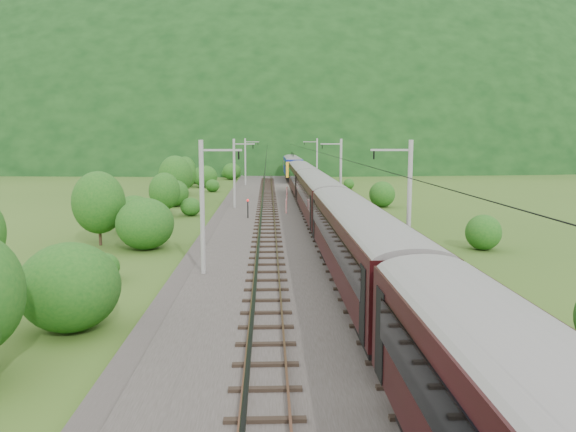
{
  "coord_description": "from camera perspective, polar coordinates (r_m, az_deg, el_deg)",
  "views": [
    {
      "loc": [
        -2.28,
        -33.19,
        8.43
      ],
      "look_at": [
        -0.8,
        8.39,
        2.6
      ],
      "focal_mm": 35.0,
      "sensor_mm": 36.0,
      "label": 1
    }
  ],
  "objects": [
    {
      "name": "track_left",
      "position": [
        43.94,
        -2.16,
        -2.6
      ],
      "size": [
        2.4,
        220.0,
        0.27
      ],
      "color": "brown",
      "rests_on": "railbed"
    },
    {
      "name": "signal",
      "position": [
        57.18,
        -4.1,
        0.92
      ],
      "size": [
        0.21,
        0.21,
        1.91
      ],
      "color": "black",
      "rests_on": "railbed"
    },
    {
      "name": "mountain_ridge",
      "position": [
        353.48,
        -21.61,
        6.05
      ],
      "size": [
        336.0,
        280.0,
        132.0
      ],
      "primitive_type": "ellipsoid",
      "color": "black",
      "rests_on": "ground"
    },
    {
      "name": "track_right",
      "position": [
        44.19,
        4.08,
        -2.55
      ],
      "size": [
        2.4,
        220.0,
        0.27
      ],
      "color": "brown",
      "rests_on": "railbed"
    },
    {
      "name": "mountain_main",
      "position": [
        293.32,
        -1.6,
        6.32
      ],
      "size": [
        504.0,
        360.0,
        244.0
      ],
      "primitive_type": "ellipsoid",
      "color": "black",
      "rests_on": "ground"
    },
    {
      "name": "catenary_right",
      "position": [
        65.85,
        5.31,
        4.52
      ],
      "size": [
        2.54,
        192.28,
        8.0
      ],
      "color": "gray",
      "rests_on": "railbed"
    },
    {
      "name": "train",
      "position": [
        40.49,
        4.61,
        1.15
      ],
      "size": [
        3.08,
        146.74,
        5.36
      ],
      "color": "black",
      "rests_on": "ground"
    },
    {
      "name": "railbed",
      "position": [
        44.04,
        0.97,
        -2.86
      ],
      "size": [
        14.0,
        220.0,
        0.3
      ],
      "primitive_type": "cube",
      "color": "#38332D",
      "rests_on": "ground"
    },
    {
      "name": "overhead_wires",
      "position": [
        43.27,
        0.99,
        6.21
      ],
      "size": [
        4.83,
        198.0,
        0.03
      ],
      "color": "black",
      "rests_on": "ground"
    },
    {
      "name": "catenary_left",
      "position": [
        65.42,
        -5.42,
        4.49
      ],
      "size": [
        2.54,
        192.28,
        8.0
      ],
      "color": "gray",
      "rests_on": "railbed"
    },
    {
      "name": "hazard_post_near",
      "position": [
        60.41,
        -0.18,
        0.99
      ],
      "size": [
        0.17,
        0.17,
        1.58
      ],
      "primitive_type": "cylinder",
      "color": "red",
      "rests_on": "railbed"
    },
    {
      "name": "ground",
      "position": [
        34.32,
        1.84,
        -6.25
      ],
      "size": [
        600.0,
        600.0,
        0.0
      ],
      "primitive_type": "plane",
      "color": "#2C4A17",
      "rests_on": "ground"
    },
    {
      "name": "hazard_post_far",
      "position": [
        74.79,
        -0.12,
        2.36
      ],
      "size": [
        0.17,
        0.17,
        1.63
      ],
      "primitive_type": "cylinder",
      "color": "red",
      "rests_on": "railbed"
    },
    {
      "name": "vegetation_left",
      "position": [
        56.94,
        -13.74,
        1.65
      ],
      "size": [
        13.2,
        148.28,
        6.18
      ],
      "color": "#184E14",
      "rests_on": "ground"
    },
    {
      "name": "vegetation_right",
      "position": [
        31.4,
        23.51,
        -5.6
      ],
      "size": [
        7.29,
        103.53,
        3.18
      ],
      "color": "#184E14",
      "rests_on": "ground"
    }
  ]
}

